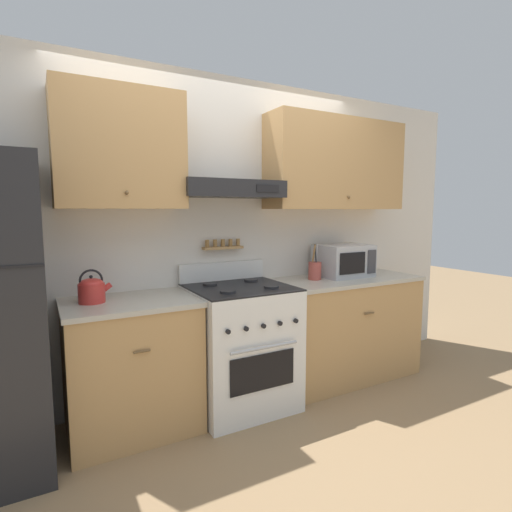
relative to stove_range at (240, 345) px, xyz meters
name	(u,v)px	position (x,y,z in m)	size (l,w,h in m)	color
ground_plane	(258,420)	(0.00, -0.28, -0.47)	(16.00, 16.00, 0.00)	#937551
wall_back	(235,210)	(0.12, 0.31, 1.03)	(5.20, 0.46, 2.55)	silver
counter_left	(132,365)	(-0.80, 0.04, -0.02)	(0.85, 0.64, 0.90)	tan
counter_right	(343,327)	(1.05, 0.04, -0.02)	(1.36, 0.64, 0.90)	tan
stove_range	(240,345)	(0.00, 0.00, 0.00)	(0.74, 0.72, 1.07)	white
tea_kettle	(92,290)	(-1.02, 0.09, 0.52)	(0.21, 0.17, 0.22)	red
microwave	(343,260)	(1.09, 0.11, 0.58)	(0.46, 0.37, 0.29)	#ADAFB5
utensil_crock	(315,270)	(0.76, 0.09, 0.51)	(0.11, 0.11, 0.31)	#B24C42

